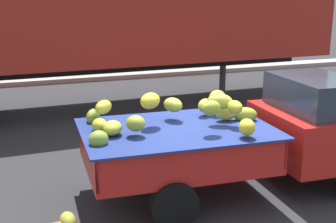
% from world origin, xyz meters
% --- Properties ---
extents(ground, '(220.00, 220.00, 0.00)m').
position_xyz_m(ground, '(0.00, 0.00, 0.00)').
color(ground, '#28282B').
extents(curb_strip, '(80.00, 0.80, 0.16)m').
position_xyz_m(curb_strip, '(0.00, 9.45, 0.08)').
color(curb_strip, gray).
rests_on(curb_strip, ground).
extents(pickup_truck, '(4.91, 2.08, 1.70)m').
position_xyz_m(pickup_truck, '(1.11, -0.28, 0.89)').
color(pickup_truck, '#B21E19').
rests_on(pickup_truck, ground).
extents(semi_trailer, '(12.06, 2.91, 3.95)m').
position_xyz_m(semi_trailer, '(-0.51, 5.43, 2.54)').
color(semi_trailer, maroon).
rests_on(semi_trailer, ground).
extents(fallen_banana_bunch_near_tailgate, '(0.23, 0.35, 0.21)m').
position_xyz_m(fallen_banana_bunch_near_tailgate, '(-2.41, -0.58, 0.11)').
color(fallen_banana_bunch_near_tailgate, '#A4AF31').
rests_on(fallen_banana_bunch_near_tailgate, ground).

